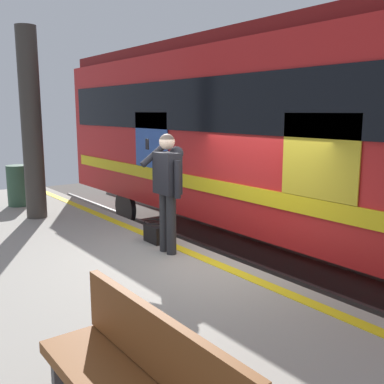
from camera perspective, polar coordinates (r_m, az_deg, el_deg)
ground_plane at (r=6.76m, az=3.50°, el=-14.97°), size 24.91×24.91×0.00m
platform at (r=5.67m, az=-11.28°, el=-15.50°), size 14.98×3.67×0.87m
safety_line at (r=6.26m, az=1.48°, el=-8.45°), size 14.68×0.16×0.01m
track_rail_near at (r=7.77m, az=12.63°, el=-11.11°), size 19.47×0.08×0.16m
track_rail_far at (r=8.86m, az=18.75°, el=-8.73°), size 19.47×0.08×0.16m
train_carriage at (r=8.45m, az=11.30°, el=7.91°), size 11.67×3.09×4.05m
passenger at (r=6.30m, az=-3.09°, el=1.10°), size 0.57×0.55×1.71m
handbag at (r=6.99m, az=-4.74°, el=-5.18°), size 0.38×0.35×0.34m
station_column at (r=8.91m, az=-19.78°, el=8.09°), size 0.38×0.38×3.53m
trash_bin at (r=10.32m, az=-21.27°, el=0.78°), size 0.46×0.46×0.87m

